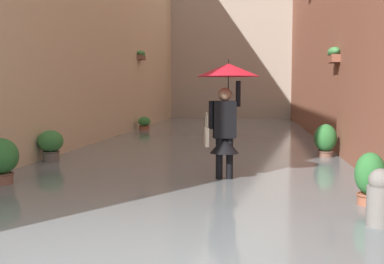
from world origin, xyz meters
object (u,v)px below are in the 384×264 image
potted_plant_mid_right (1,161)px  potted_plant_near_right (51,146)px  person_wading (226,97)px  mooring_bollard (380,204)px  potted_plant_far_right (144,124)px  potted_plant_far_left (325,141)px  potted_plant_near_left (370,181)px

potted_plant_mid_right → potted_plant_near_right: size_ratio=1.10×
person_wading → mooring_bollard: (-1.88, 2.70, -1.16)m
potted_plant_near_right → potted_plant_far_right: bearing=-90.6°
potted_plant_near_right → potted_plant_far_right: size_ratio=1.27×
potted_plant_near_right → mooring_bollard: potted_plant_near_right is taller
potted_plant_far_left → mooring_bollard: potted_plant_far_left is taller
potted_plant_far_left → potted_plant_near_left: bearing=88.9°
potted_plant_near_right → potted_plant_near_left: bearing=150.9°
potted_plant_mid_right → mooring_bollard: bearing=162.0°
person_wading → potted_plant_far_right: (3.77, -10.13, -1.21)m
potted_plant_near_right → mooring_bollard: (-5.74, 4.29, -0.09)m
person_wading → potted_plant_mid_right: (3.61, 0.91, -1.04)m
potted_plant_far_left → potted_plant_far_right: bearing=-50.2°
person_wading → potted_plant_near_right: size_ratio=2.70×
person_wading → potted_plant_far_left: size_ratio=2.45×
potted_plant_near_right → potted_plant_near_left: size_ratio=0.96×
person_wading → potted_plant_far_left: person_wading is taller
potted_plant_near_left → mooring_bollard: bearing=83.2°
person_wading → potted_plant_mid_right: 3.87m
potted_plant_near_left → mooring_bollard: (0.12, 1.03, -0.06)m
potted_plant_far_left → person_wading: bearing=55.7°
potted_plant_near_left → potted_plant_far_right: 13.13m
potted_plant_far_left → potted_plant_far_right: 9.17m
potted_plant_mid_right → potted_plant_far_left: size_ratio=0.99×
potted_plant_near_right → person_wading: bearing=157.5°
potted_plant_mid_right → potted_plant_far_right: 11.05m
potted_plant_near_left → potted_plant_far_left: bearing=-91.1°
person_wading → potted_plant_mid_right: person_wading is taller
potted_plant_near_right → mooring_bollard: 7.17m
potted_plant_near_left → potted_plant_far_right: bearing=-63.9°
mooring_bollard → potted_plant_far_left: bearing=-92.1°
potted_plant_far_left → potted_plant_near_right: potted_plant_far_left is taller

